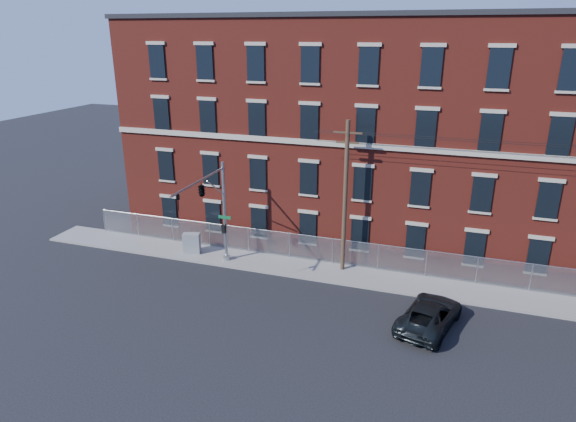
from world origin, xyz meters
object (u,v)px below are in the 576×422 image
at_px(pickup_truck, 429,315).
at_px(utility_cabinet, 192,243).
at_px(utility_pole_near, 345,195).
at_px(traffic_signal_mast, 207,198).

bearing_deg(pickup_truck, utility_cabinet, 1.11).
distance_m(utility_pole_near, utility_cabinet, 11.75).
relative_size(traffic_signal_mast, utility_pole_near, 0.70).
height_order(traffic_signal_mast, pickup_truck, traffic_signal_mast).
distance_m(utility_pole_near, pickup_truck, 9.13).
relative_size(traffic_signal_mast, pickup_truck, 1.33).
distance_m(traffic_signal_mast, utility_cabinet, 5.92).
bearing_deg(utility_cabinet, utility_pole_near, -10.73).
bearing_deg(utility_pole_near, traffic_signal_mast, -156.86).
bearing_deg(utility_pole_near, pickup_truck, -41.05).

